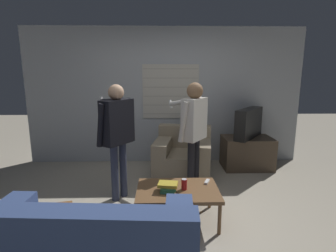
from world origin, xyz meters
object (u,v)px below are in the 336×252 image
(spare_remote, at_px, (207,182))
(person_right_standing, at_px, (194,123))
(soda_can, at_px, (184,184))
(tv, at_px, (249,123))
(book_stack, at_px, (168,187))
(coffee_table, at_px, (178,192))
(armchair_beige, at_px, (183,157))
(person_left_standing, at_px, (117,128))

(spare_remote, bearing_deg, person_right_standing, 121.95)
(soda_can, bearing_deg, tv, 53.22)
(tv, distance_m, book_stack, 2.36)
(coffee_table, xyz_separation_m, spare_remote, (0.37, 0.17, 0.05))
(coffee_table, height_order, spare_remote, spare_remote)
(armchair_beige, xyz_separation_m, coffee_table, (-0.18, -1.37, 0.03))
(soda_can, height_order, spare_remote, soda_can)
(person_right_standing, distance_m, spare_remote, 0.88)
(tv, bearing_deg, coffee_table, -0.26)
(soda_can, bearing_deg, person_right_standing, 76.33)
(armchair_beige, relative_size, book_stack, 4.30)
(armchair_beige, distance_m, person_left_standing, 1.40)
(armchair_beige, xyz_separation_m, spare_remote, (0.19, -1.20, 0.08))
(armchair_beige, bearing_deg, soda_can, 95.88)
(coffee_table, xyz_separation_m, person_right_standing, (0.27, 0.81, 0.65))
(spare_remote, bearing_deg, book_stack, -131.48)
(soda_can, bearing_deg, book_stack, -165.85)
(person_left_standing, relative_size, book_stack, 6.51)
(tv, bearing_deg, soda_can, 1.42)
(person_left_standing, height_order, soda_can, person_left_standing)
(person_left_standing, xyz_separation_m, spare_remote, (1.15, -0.43, -0.59))
(person_right_standing, bearing_deg, coffee_table, -163.95)
(armchair_beige, distance_m, tv, 1.35)
(coffee_table, bearing_deg, book_stack, -153.01)
(person_left_standing, bearing_deg, tv, -26.49)
(tv, height_order, soda_can, tv)
(soda_can, bearing_deg, spare_remote, 31.51)
(coffee_table, bearing_deg, tv, 51.54)
(person_right_standing, bearing_deg, soda_can, -159.01)
(coffee_table, relative_size, person_right_standing, 0.59)
(coffee_table, distance_m, person_right_standing, 1.07)
(person_right_standing, relative_size, spare_remote, 11.74)
(armchair_beige, height_order, spare_remote, armchair_beige)
(armchair_beige, bearing_deg, person_right_standing, 109.71)
(armchair_beige, xyz_separation_m, soda_can, (-0.10, -1.38, 0.13))
(book_stack, bearing_deg, coffee_table, 26.99)
(tv, height_order, book_stack, tv)
(coffee_table, height_order, tv, tv)
(tv, xyz_separation_m, person_left_standing, (-2.16, -1.14, 0.17))
(tv, height_order, spare_remote, tv)
(tv, distance_m, soda_can, 2.21)
(coffee_table, xyz_separation_m, tv, (1.38, 1.74, 0.48))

